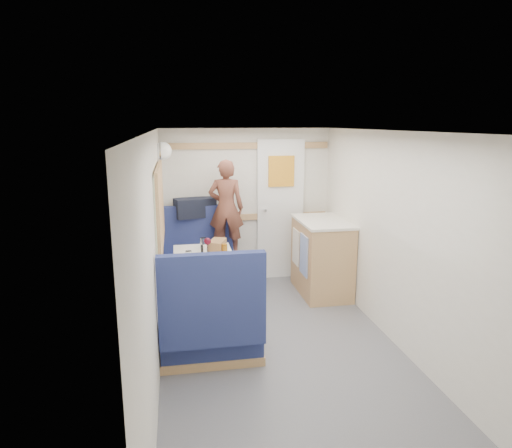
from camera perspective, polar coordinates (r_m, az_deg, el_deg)
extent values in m
plane|color=#515156|center=(4.24, 3.80, -16.69)|extent=(4.50, 4.50, 0.00)
plane|color=silver|center=(3.70, 4.26, 11.43)|extent=(4.50, 4.50, 0.00)
cube|color=silver|center=(6.00, -1.19, 2.32)|extent=(2.20, 0.02, 2.00)
cube|color=silver|center=(3.75, -12.58, -4.36)|extent=(0.02, 4.50, 2.00)
cube|color=silver|center=(4.25, 18.58, -2.70)|extent=(0.02, 4.50, 2.00)
cube|color=#AA7C4C|center=(6.01, -1.15, 0.88)|extent=(2.15, 0.02, 0.08)
cube|color=#AA7C4C|center=(5.89, -1.19, 9.76)|extent=(2.15, 0.02, 0.08)
cube|color=#A1A88F|center=(4.66, -12.01, 2.16)|extent=(0.04, 1.30, 0.72)
cube|color=white|center=(6.07, 3.06, 1.75)|extent=(0.62, 0.04, 1.86)
cube|color=orange|center=(5.97, 3.18, 6.60)|extent=(0.34, 0.03, 0.40)
cylinder|color=silver|center=(5.97, 1.11, 1.78)|extent=(0.04, 0.10, 0.04)
cube|color=white|center=(4.79, -6.55, -4.12)|extent=(0.62, 0.92, 0.04)
cylinder|color=silver|center=(4.91, -6.45, -8.04)|extent=(0.08, 0.08, 0.66)
cylinder|color=silver|center=(5.03, -6.35, -11.61)|extent=(0.36, 0.36, 0.03)
cube|color=navy|center=(5.70, -6.95, -6.40)|extent=(0.88, 0.50, 0.45)
cube|color=navy|center=(5.85, -7.22, -1.57)|extent=(0.88, 0.10, 0.80)
cube|color=#AA7C4C|center=(5.76, -6.90, -8.14)|extent=(0.90, 0.52, 0.08)
cube|color=navy|center=(4.22, -5.67, -13.43)|extent=(0.88, 0.50, 0.45)
cube|color=navy|center=(3.79, -5.47, -9.50)|extent=(0.88, 0.10, 0.80)
cube|color=#AA7C4C|center=(4.31, -5.61, -15.64)|extent=(0.90, 0.52, 0.08)
cube|color=#AA7C4C|center=(5.83, -7.30, 0.71)|extent=(0.90, 0.14, 0.04)
sphere|color=white|center=(5.45, -11.56, 8.96)|extent=(0.20, 0.20, 0.20)
cube|color=#AA7C4C|center=(5.66, 8.21, -4.19)|extent=(0.54, 0.90, 0.90)
cube|color=silver|center=(5.54, 8.35, 0.32)|extent=(0.56, 0.92, 0.03)
cube|color=#5972B2|center=(5.38, 6.00, -3.89)|extent=(0.01, 0.30, 0.48)
cube|color=silver|center=(5.72, 5.01, -2.89)|extent=(0.01, 0.28, 0.44)
imported|color=brown|center=(5.61, -3.76, 2.02)|extent=(0.48, 0.36, 1.19)
cube|color=black|center=(5.81, -7.64, 2.05)|extent=(0.54, 0.36, 0.24)
cube|color=white|center=(4.64, -4.43, -4.26)|extent=(0.35, 0.40, 0.02)
sphere|color=#DC4809|center=(4.56, -3.86, -3.98)|extent=(0.07, 0.07, 0.07)
cube|color=#F4D68D|center=(4.58, -4.65, -4.14)|extent=(0.11, 0.08, 0.03)
cylinder|color=white|center=(4.85, -6.05, -3.61)|extent=(0.06, 0.06, 0.01)
cylinder|color=white|center=(4.84, -6.06, -3.02)|extent=(0.01, 0.01, 0.10)
sphere|color=#460716|center=(4.82, -6.09, -2.16)|extent=(0.08, 0.08, 0.08)
cylinder|color=silver|center=(4.58, -8.43, -4.02)|extent=(0.07, 0.07, 0.11)
cylinder|color=silver|center=(5.01, -6.56, -2.41)|extent=(0.08, 0.08, 0.12)
cylinder|color=#925915|center=(4.85, -3.96, -3.06)|extent=(0.06, 0.06, 0.09)
cylinder|color=black|center=(4.82, -6.69, -3.16)|extent=(0.04, 0.04, 0.10)
cylinder|color=silver|center=(4.81, -6.41, -3.20)|extent=(0.04, 0.04, 0.10)
cube|color=olive|center=(4.94, -4.86, -2.65)|extent=(0.23, 0.30, 0.11)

